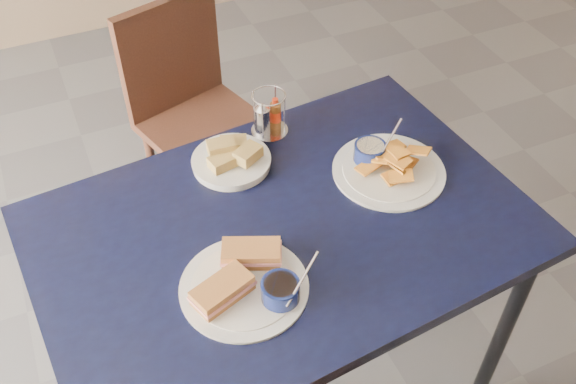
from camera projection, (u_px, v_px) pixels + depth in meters
name	position (u px, v px, depth m)	size (l,w,h in m)	color
ground	(282.00, 380.00, 2.16)	(6.00, 6.00, 0.00)	#525257
dining_table	(284.00, 241.00, 1.69)	(1.32, 0.94, 0.75)	black
chair_far	(195.00, 99.00, 2.44)	(0.51, 0.50, 0.87)	black
sandwich_plate	(248.00, 281.00, 1.49)	(0.32, 0.30, 0.12)	white
plantain_plate	(384.00, 164.00, 1.78)	(0.31, 0.31, 0.12)	white
bread_basket	(231.00, 159.00, 1.79)	(0.22, 0.22, 0.07)	white
condiment_caddy	(268.00, 117.00, 1.87)	(0.11, 0.11, 0.14)	silver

